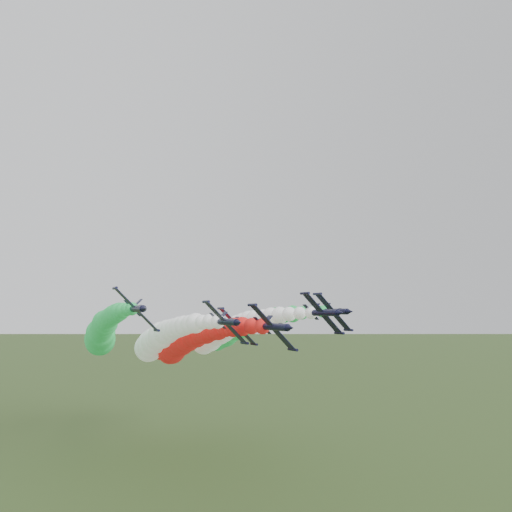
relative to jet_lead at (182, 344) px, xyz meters
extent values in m
cylinder|color=black|center=(-4.04, -63.46, 6.67)|extent=(1.78, 10.28, 1.78)
cone|color=black|center=(-4.04, -69.52, 6.67)|extent=(1.62, 2.06, 1.62)
cone|color=black|center=(-4.04, -57.86, 6.67)|extent=(1.62, 1.03, 1.62)
ellipsoid|color=black|center=(-3.72, -65.75, 6.99)|extent=(1.15, 2.15, 1.15)
cube|color=black|center=(-4.16, -63.69, 6.55)|extent=(7.92, 2.17, 7.79)
cylinder|color=black|center=(-8.07, -63.69, 10.39)|extent=(0.71, 2.97, 0.71)
cylinder|color=black|center=(-0.25, -63.69, 2.70)|extent=(0.71, 2.97, 0.71)
cube|color=black|center=(-3.12, -59.12, 7.60)|extent=(1.96, 1.71, 1.99)
cube|color=black|center=(-3.92, -59.12, 6.79)|extent=(3.18, 1.26, 3.13)
sphere|color=red|center=(-4.04, -59.46, 6.67)|extent=(2.91, 2.91, 2.91)
sphere|color=red|center=(-4.02, -54.94, 6.57)|extent=(3.10, 3.10, 3.10)
sphere|color=red|center=(-3.96, -50.42, 6.36)|extent=(3.79, 3.79, 3.79)
sphere|color=red|center=(-3.85, -45.90, 6.07)|extent=(3.96, 3.96, 3.96)
sphere|color=red|center=(-3.71, -41.38, 5.73)|extent=(3.71, 3.71, 3.71)
sphere|color=red|center=(-3.52, -36.86, 5.32)|extent=(4.63, 4.63, 4.63)
sphere|color=red|center=(-3.28, -32.34, 4.87)|extent=(4.55, 4.55, 4.55)
sphere|color=red|center=(-3.01, -27.82, 4.37)|extent=(5.41, 5.41, 5.41)
sphere|color=red|center=(-2.69, -23.30, 3.82)|extent=(4.87, 4.87, 4.87)
sphere|color=red|center=(-2.33, -18.78, 3.23)|extent=(6.08, 6.08, 6.08)
sphere|color=red|center=(-1.93, -14.26, 2.59)|extent=(5.56, 5.56, 5.56)
sphere|color=red|center=(-1.49, -9.74, 1.92)|extent=(6.79, 6.79, 6.79)
sphere|color=red|center=(-1.00, -5.22, 1.21)|extent=(6.81, 6.81, 6.81)
sphere|color=red|center=(-0.48, -0.70, 0.47)|extent=(7.50, 7.50, 7.50)
sphere|color=red|center=(0.09, 3.82, -0.31)|extent=(7.31, 7.31, 7.31)
sphere|color=red|center=(0.70, 8.34, -1.12)|extent=(7.29, 7.29, 7.29)
sphere|color=red|center=(1.36, 12.87, -1.97)|extent=(8.46, 8.46, 8.46)
sphere|color=red|center=(2.05, 17.39, -2.85)|extent=(9.08, 9.08, 9.08)
sphere|color=red|center=(2.79, 21.91, -3.76)|extent=(8.29, 8.29, 8.29)
cylinder|color=black|center=(-8.61, -53.28, 7.35)|extent=(1.78, 10.28, 1.78)
cone|color=black|center=(-8.61, -59.34, 7.35)|extent=(1.62, 2.06, 1.62)
cone|color=black|center=(-8.61, -47.68, 7.35)|extent=(1.62, 1.03, 1.62)
ellipsoid|color=black|center=(-8.29, -55.57, 7.68)|extent=(1.15, 2.15, 1.15)
cube|color=black|center=(-8.73, -53.51, 7.23)|extent=(7.92, 2.17, 7.79)
cylinder|color=black|center=(-12.64, -53.51, 11.07)|extent=(0.71, 2.97, 0.71)
cylinder|color=black|center=(-4.82, -53.51, 3.38)|extent=(0.71, 2.97, 0.71)
cube|color=black|center=(-7.69, -48.94, 8.29)|extent=(1.96, 1.71, 1.99)
cube|color=black|center=(-8.49, -48.94, 7.47)|extent=(3.18, 1.26, 3.13)
sphere|color=white|center=(-8.61, -49.28, 7.35)|extent=(2.81, 2.81, 2.81)
sphere|color=white|center=(-8.59, -44.76, 7.25)|extent=(3.07, 3.07, 3.07)
sphere|color=white|center=(-8.53, -40.24, 7.04)|extent=(3.12, 3.12, 3.12)
sphere|color=white|center=(-8.42, -35.72, 6.76)|extent=(4.41, 4.41, 4.41)
sphere|color=white|center=(-8.28, -31.20, 6.41)|extent=(4.23, 4.23, 4.23)
sphere|color=white|center=(-8.09, -26.68, 6.01)|extent=(4.69, 4.69, 4.69)
sphere|color=white|center=(-7.85, -22.16, 5.55)|extent=(5.02, 5.02, 5.02)
sphere|color=white|center=(-7.58, -17.64, 5.05)|extent=(5.20, 5.20, 5.20)
sphere|color=white|center=(-7.26, -13.12, 4.50)|extent=(5.68, 5.68, 5.68)
sphere|color=white|center=(-6.91, -8.60, 3.91)|extent=(6.45, 6.45, 6.45)
sphere|color=white|center=(-6.50, -4.08, 3.28)|extent=(5.83, 5.83, 5.83)
sphere|color=white|center=(-6.06, 0.44, 2.61)|extent=(7.65, 7.65, 7.65)
sphere|color=white|center=(-5.58, 4.96, 1.90)|extent=(6.40, 6.40, 6.40)
sphere|color=white|center=(-5.05, 9.48, 1.15)|extent=(6.72, 6.72, 6.72)
sphere|color=white|center=(-4.48, 14.00, 0.37)|extent=(8.20, 8.20, 8.20)
sphere|color=white|center=(-3.87, 18.52, -0.44)|extent=(7.73, 7.73, 7.73)
sphere|color=white|center=(-3.21, 23.05, -1.29)|extent=(9.12, 9.12, 9.12)
sphere|color=white|center=(-2.52, 27.57, -2.17)|extent=(8.62, 8.62, 8.62)
sphere|color=white|center=(-1.78, 32.09, -3.08)|extent=(9.65, 9.65, 9.65)
cylinder|color=black|center=(9.79, -57.86, 9.03)|extent=(1.78, 10.28, 1.78)
cone|color=black|center=(9.79, -63.92, 9.03)|extent=(1.62, 2.06, 1.62)
cone|color=black|center=(9.79, -52.26, 9.03)|extent=(1.62, 1.03, 1.62)
ellipsoid|color=black|center=(10.11, -60.15, 9.36)|extent=(1.15, 2.15, 1.15)
cube|color=black|center=(9.67, -58.09, 8.91)|extent=(7.92, 2.17, 7.79)
cylinder|color=black|center=(5.76, -58.09, 12.76)|extent=(0.71, 2.97, 0.71)
cylinder|color=black|center=(13.58, -58.09, 5.07)|extent=(0.71, 2.97, 0.71)
cube|color=black|center=(10.71, -53.52, 9.97)|extent=(1.96, 1.71, 1.99)
cube|color=black|center=(9.91, -53.52, 9.16)|extent=(3.18, 1.26, 3.13)
sphere|color=white|center=(9.79, -53.86, 9.03)|extent=(2.56, 2.56, 2.56)
sphere|color=white|center=(9.81, -49.34, 8.93)|extent=(2.70, 2.70, 2.70)
sphere|color=white|center=(9.87, -44.82, 8.72)|extent=(3.18, 3.18, 3.18)
sphere|color=white|center=(9.98, -40.30, 8.44)|extent=(3.88, 3.88, 3.88)
sphere|color=white|center=(10.13, -35.78, 8.09)|extent=(4.30, 4.30, 4.30)
sphere|color=white|center=(10.32, -31.26, 7.69)|extent=(4.27, 4.27, 4.27)
sphere|color=white|center=(10.55, -26.74, 7.23)|extent=(5.06, 5.06, 5.06)
sphere|color=white|center=(10.82, -22.22, 6.73)|extent=(5.52, 5.52, 5.52)
sphere|color=white|center=(11.14, -17.70, 6.18)|extent=(5.52, 5.52, 5.52)
sphere|color=white|center=(11.50, -13.18, 5.59)|extent=(5.53, 5.53, 5.53)
sphere|color=white|center=(11.90, -8.66, 4.96)|extent=(5.50, 5.50, 5.50)
sphere|color=white|center=(12.34, -4.14, 4.29)|extent=(6.34, 6.34, 6.34)
sphere|color=white|center=(12.83, 0.38, 3.58)|extent=(7.19, 7.19, 7.19)
sphere|color=white|center=(13.35, 4.90, 2.84)|extent=(7.52, 7.52, 7.52)
sphere|color=white|center=(13.92, 9.42, 2.06)|extent=(7.30, 7.30, 7.30)
sphere|color=white|center=(14.54, 13.94, 1.24)|extent=(8.19, 8.19, 8.19)
sphere|color=white|center=(15.19, 18.46, 0.39)|extent=(8.94, 8.94, 8.94)
sphere|color=white|center=(15.89, 22.98, -0.49)|extent=(8.55, 8.55, 8.55)
sphere|color=white|center=(16.62, 27.50, -1.40)|extent=(8.56, 8.56, 8.56)
cylinder|color=black|center=(-23.99, -47.58, 9.78)|extent=(1.78, 10.28, 1.78)
cone|color=black|center=(-23.99, -53.64, 9.78)|extent=(1.62, 2.06, 1.62)
cone|color=black|center=(-23.99, -41.98, 9.78)|extent=(1.62, 1.03, 1.62)
ellipsoid|color=black|center=(-23.67, -49.87, 10.11)|extent=(1.15, 2.15, 1.15)
cube|color=black|center=(-24.11, -47.81, 9.66)|extent=(7.92, 2.17, 7.79)
cylinder|color=black|center=(-28.02, -47.81, 13.51)|extent=(0.71, 2.97, 0.71)
cylinder|color=black|center=(-20.20, -47.81, 5.81)|extent=(0.71, 2.97, 0.71)
cube|color=black|center=(-23.07, -43.24, 10.72)|extent=(1.96, 1.71, 1.99)
cube|color=black|center=(-23.87, -43.24, 9.90)|extent=(3.18, 1.26, 3.13)
sphere|color=green|center=(-23.99, -43.58, 9.78)|extent=(2.52, 2.52, 2.52)
sphere|color=green|center=(-23.97, -39.06, 9.68)|extent=(2.63, 2.63, 2.63)
sphere|color=green|center=(-23.91, -34.54, 9.47)|extent=(3.28, 3.28, 3.28)
sphere|color=green|center=(-23.80, -30.02, 9.19)|extent=(4.07, 4.07, 4.07)
sphere|color=green|center=(-23.65, -25.50, 8.84)|extent=(4.41, 4.41, 4.41)
sphere|color=green|center=(-23.46, -20.98, 8.44)|extent=(4.65, 4.65, 4.65)
sphere|color=green|center=(-23.23, -16.46, 7.98)|extent=(4.77, 4.77, 4.77)
sphere|color=green|center=(-22.96, -11.94, 7.48)|extent=(4.88, 4.88, 4.88)
sphere|color=green|center=(-22.64, -7.42, 6.93)|extent=(5.71, 5.71, 5.71)
sphere|color=green|center=(-22.28, -2.90, 6.34)|extent=(6.71, 6.71, 6.71)
sphere|color=green|center=(-21.88, 1.62, 5.71)|extent=(6.22, 6.22, 6.22)
sphere|color=green|center=(-21.44, 6.14, 5.04)|extent=(6.74, 6.74, 6.74)
sphere|color=green|center=(-20.95, 10.66, 4.33)|extent=(6.74, 6.74, 6.74)
sphere|color=green|center=(-20.42, 15.18, 3.58)|extent=(6.89, 6.89, 6.89)
sphere|color=green|center=(-19.86, 19.70, 2.80)|extent=(8.80, 8.80, 8.80)
sphere|color=green|center=(-19.24, 24.22, 1.99)|extent=(8.99, 8.99, 8.99)
sphere|color=green|center=(-18.59, 28.74, 1.14)|extent=(8.92, 8.92, 8.92)
sphere|color=green|center=(-17.89, 33.26, 0.26)|extent=(10.00, 10.00, 10.00)
sphere|color=green|center=(-17.16, 37.78, -0.65)|extent=(9.95, 9.95, 9.95)
cylinder|color=black|center=(17.42, -50.49, 9.28)|extent=(1.78, 10.28, 1.78)
cone|color=black|center=(17.42, -56.54, 9.28)|extent=(1.62, 2.06, 1.62)
cone|color=black|center=(17.42, -44.89, 9.28)|extent=(1.62, 1.03, 1.62)
ellipsoid|color=black|center=(17.74, -52.77, 9.60)|extent=(1.15, 2.15, 1.15)
cube|color=black|center=(17.30, -50.72, 9.15)|extent=(7.92, 2.17, 7.79)
cylinder|color=black|center=(13.39, -50.72, 13.00)|extent=(0.71, 2.97, 0.71)
cylinder|color=black|center=(21.21, -50.72, 5.31)|extent=(0.71, 2.97, 0.71)
cube|color=black|center=(18.34, -46.15, 10.21)|extent=(1.96, 1.71, 1.99)
cube|color=black|center=(17.54, -46.15, 9.40)|extent=(3.18, 1.26, 3.13)
sphere|color=green|center=(17.42, -46.49, 9.28)|extent=(2.69, 2.69, 2.69)
sphere|color=green|center=(17.44, -41.97, 9.17)|extent=(2.77, 2.77, 2.77)
sphere|color=green|center=(17.50, -37.45, 8.97)|extent=(3.23, 3.23, 3.23)
sphere|color=green|center=(17.61, -32.93, 8.68)|extent=(4.18, 4.18, 4.18)
sphere|color=green|center=(17.76, -28.41, 8.34)|extent=(3.85, 3.85, 3.85)
sphere|color=green|center=(17.95, -23.89, 7.93)|extent=(4.97, 4.97, 4.97)
sphere|color=green|center=(18.18, -19.37, 7.48)|extent=(5.27, 5.27, 5.27)
sphere|color=green|center=(18.45, -14.85, 6.97)|extent=(5.59, 5.59, 5.59)
sphere|color=green|center=(18.77, -10.33, 6.43)|extent=(6.25, 6.25, 6.25)
sphere|color=green|center=(19.13, -5.81, 5.84)|extent=(5.68, 5.68, 5.68)
sphere|color=green|center=(19.53, -1.29, 5.20)|extent=(6.24, 6.24, 6.24)
sphere|color=green|center=(19.97, 3.24, 4.53)|extent=(7.21, 7.21, 7.21)
sphere|color=green|center=(20.46, 7.76, 3.82)|extent=(7.46, 7.46, 7.46)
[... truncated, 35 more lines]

